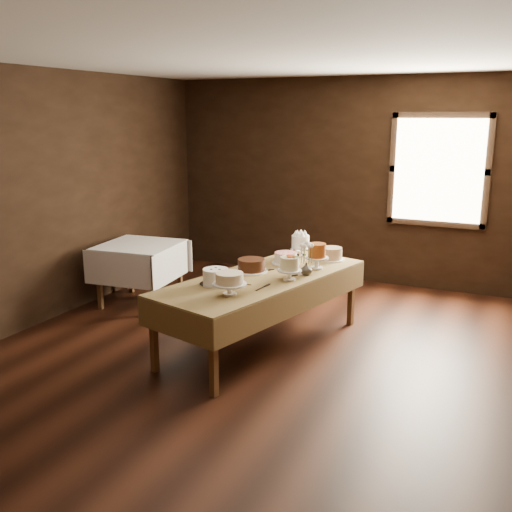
% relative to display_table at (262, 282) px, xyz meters
% --- Properties ---
extents(floor, '(5.00, 6.00, 0.01)m').
position_rel_display_table_xyz_m(floor, '(-0.05, -0.25, -0.68)').
color(floor, black).
rests_on(floor, ground).
extents(ceiling, '(5.00, 6.00, 0.01)m').
position_rel_display_table_xyz_m(ceiling, '(-0.05, -0.25, 2.12)').
color(ceiling, beige).
rests_on(ceiling, wall_back).
extents(wall_back, '(5.00, 0.02, 2.80)m').
position_rel_display_table_xyz_m(wall_back, '(-0.05, 2.75, 0.72)').
color(wall_back, black).
rests_on(wall_back, ground).
extents(wall_left, '(0.02, 6.00, 2.80)m').
position_rel_display_table_xyz_m(wall_left, '(-2.55, -0.25, 0.72)').
color(wall_left, black).
rests_on(wall_left, ground).
extents(window, '(1.10, 0.05, 1.30)m').
position_rel_display_table_xyz_m(window, '(1.25, 2.69, 0.92)').
color(window, '#FFEABF').
rests_on(window, wall_back).
extents(display_table, '(1.51, 2.54, 0.74)m').
position_rel_display_table_xyz_m(display_table, '(0.00, 0.00, 0.00)').
color(display_table, '#51331A').
rests_on(display_table, ground).
extents(side_table, '(0.99, 0.99, 0.76)m').
position_rel_display_table_xyz_m(side_table, '(-1.93, 0.60, -0.01)').
color(side_table, '#51331A').
rests_on(side_table, ground).
extents(cake_meringue, '(0.24, 0.24, 0.25)m').
position_rel_display_table_xyz_m(cake_meringue, '(0.05, 0.93, 0.17)').
color(cake_meringue, silver).
rests_on(cake_meringue, display_table).
extents(cake_speckled, '(0.29, 0.29, 0.14)m').
position_rel_display_table_xyz_m(cake_speckled, '(0.41, 0.93, 0.12)').
color(cake_speckled, white).
rests_on(cake_speckled, display_table).
extents(cake_lattice, '(0.30, 0.30, 0.11)m').
position_rel_display_table_xyz_m(cake_lattice, '(0.02, 0.57, 0.11)').
color(cake_lattice, white).
rests_on(cake_lattice, display_table).
extents(cake_caramel, '(0.25, 0.25, 0.28)m').
position_rel_display_table_xyz_m(cake_caramel, '(0.39, 0.50, 0.17)').
color(cake_caramel, white).
rests_on(cake_caramel, display_table).
extents(cake_chocolate, '(0.38, 0.38, 0.13)m').
position_rel_display_table_xyz_m(cake_chocolate, '(-0.18, 0.12, 0.12)').
color(cake_chocolate, white).
rests_on(cake_chocolate, display_table).
extents(cake_flowers, '(0.24, 0.24, 0.24)m').
position_rel_display_table_xyz_m(cake_flowers, '(0.29, -0.01, 0.16)').
color(cake_flowers, white).
rests_on(cake_flowers, display_table).
extents(cake_swirl, '(0.31, 0.31, 0.15)m').
position_rel_display_table_xyz_m(cake_swirl, '(-0.28, -0.45, 0.13)').
color(cake_swirl, silver).
rests_on(cake_swirl, display_table).
extents(cake_cream, '(0.33, 0.33, 0.22)m').
position_rel_display_table_xyz_m(cake_cream, '(-0.02, -0.67, 0.15)').
color(cake_cream, white).
rests_on(cake_cream, display_table).
extents(cake_server_a, '(0.24, 0.05, 0.01)m').
position_rel_display_table_xyz_m(cake_server_a, '(-0.04, -0.33, 0.06)').
color(cake_server_a, silver).
rests_on(cake_server_a, display_table).
extents(cake_server_b, '(0.06, 0.24, 0.01)m').
position_rel_display_table_xyz_m(cake_server_b, '(0.16, -0.40, 0.06)').
color(cake_server_b, silver).
rests_on(cake_server_b, display_table).
extents(cake_server_c, '(0.14, 0.22, 0.01)m').
position_rel_display_table_xyz_m(cake_server_c, '(0.02, 0.30, 0.06)').
color(cake_server_c, silver).
rests_on(cake_server_c, display_table).
extents(cake_server_d, '(0.17, 0.20, 0.01)m').
position_rel_display_table_xyz_m(cake_server_d, '(0.36, 0.23, 0.06)').
color(cake_server_d, silver).
rests_on(cake_server_d, display_table).
extents(cake_server_e, '(0.15, 0.21, 0.01)m').
position_rel_display_table_xyz_m(cake_server_e, '(-0.35, -0.20, 0.06)').
color(cake_server_e, silver).
rests_on(cake_server_e, display_table).
extents(flower_vase, '(0.16, 0.16, 0.12)m').
position_rel_display_table_xyz_m(flower_vase, '(0.38, 0.23, 0.12)').
color(flower_vase, '#2D2823').
rests_on(flower_vase, display_table).
extents(flower_bouquet, '(0.14, 0.14, 0.20)m').
position_rel_display_table_xyz_m(flower_bouquet, '(0.38, 0.23, 0.30)').
color(flower_bouquet, white).
rests_on(flower_bouquet, flower_vase).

